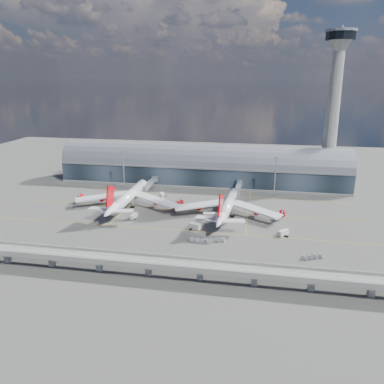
% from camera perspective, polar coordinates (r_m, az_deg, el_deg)
% --- Properties ---
extents(ground, '(500.00, 500.00, 0.00)m').
position_cam_1_polar(ground, '(196.03, -1.99, -4.68)').
color(ground, '#474744').
rests_on(ground, ground).
extents(taxi_lines, '(200.00, 80.12, 0.01)m').
position_cam_1_polar(taxi_lines, '(216.27, -0.75, -2.54)').
color(taxi_lines, gold).
rests_on(taxi_lines, ground).
extents(terminal, '(200.00, 30.00, 28.00)m').
position_cam_1_polar(terminal, '(265.89, 1.56, 3.76)').
color(terminal, '#1B252E').
rests_on(terminal, ground).
extents(control_tower, '(19.00, 19.00, 103.00)m').
position_cam_1_polar(control_tower, '(265.49, 20.65, 11.49)').
color(control_tower, gray).
rests_on(control_tower, ground).
extents(guideway, '(220.00, 8.50, 7.20)m').
position_cam_1_polar(guideway, '(145.49, -6.70, -10.66)').
color(guideway, gray).
rests_on(guideway, ground).
extents(floodlight_mast_left, '(3.00, 0.70, 25.70)m').
position_cam_1_polar(floodlight_mast_left, '(256.19, -10.39, 3.50)').
color(floodlight_mast_left, gray).
rests_on(floodlight_mast_left, ground).
extents(floodlight_mast_right, '(3.00, 0.70, 25.70)m').
position_cam_1_polar(floodlight_mast_right, '(240.33, 12.57, 2.46)').
color(floodlight_mast_right, gray).
rests_on(floodlight_mast_right, ground).
extents(airliner_left, '(64.98, 68.22, 20.85)m').
position_cam_1_polar(airliner_left, '(220.88, -9.71, -0.74)').
color(airliner_left, white).
rests_on(airliner_left, ground).
extents(airliner_right, '(61.90, 64.70, 20.52)m').
position_cam_1_polar(airliner_right, '(204.88, 5.41, -2.18)').
color(airliner_right, white).
rests_on(airliner_right, ground).
extents(jet_bridge_left, '(4.40, 28.00, 7.25)m').
position_cam_1_polar(jet_bridge_left, '(250.60, -6.36, 1.37)').
color(jet_bridge_left, gray).
rests_on(jet_bridge_left, ground).
extents(jet_bridge_right, '(4.40, 32.00, 7.25)m').
position_cam_1_polar(jet_bridge_right, '(238.96, 7.05, 0.56)').
color(jet_bridge_right, gray).
rests_on(jet_bridge_right, ground).
extents(service_truck_0, '(2.86, 6.30, 2.52)m').
position_cam_1_polar(service_truck_0, '(203.25, -8.85, -3.68)').
color(service_truck_0, silver).
rests_on(service_truck_0, ground).
extents(service_truck_1, '(6.05, 4.24, 3.20)m').
position_cam_1_polar(service_truck_1, '(186.81, 0.46, -5.28)').
color(service_truck_1, silver).
rests_on(service_truck_1, ground).
extents(service_truck_2, '(9.42, 4.30, 3.30)m').
position_cam_1_polar(service_truck_2, '(201.10, 3.04, -3.60)').
color(service_truck_2, silver).
rests_on(service_truck_2, ground).
extents(service_truck_3, '(5.51, 5.68, 2.77)m').
position_cam_1_polar(service_truck_3, '(185.15, 13.73, -6.08)').
color(service_truck_3, silver).
rests_on(service_truck_3, ground).
extents(service_truck_4, '(3.53, 5.24, 2.78)m').
position_cam_1_polar(service_truck_4, '(206.07, 12.99, -3.60)').
color(service_truck_4, silver).
rests_on(service_truck_4, ground).
extents(service_truck_5, '(4.52, 6.54, 2.95)m').
position_cam_1_polar(service_truck_5, '(235.72, -4.54, -0.53)').
color(service_truck_5, silver).
rests_on(service_truck_5, ground).
extents(cargo_train_0, '(10.01, 2.43, 1.65)m').
position_cam_1_polar(cargo_train_0, '(172.87, 1.23, -7.47)').
color(cargo_train_0, gray).
rests_on(cargo_train_0, ground).
extents(cargo_train_1, '(10.17, 3.74, 1.68)m').
position_cam_1_polar(cargo_train_1, '(174.03, 3.40, -7.32)').
color(cargo_train_1, gray).
rests_on(cargo_train_1, ground).
extents(cargo_train_2, '(9.76, 5.68, 1.67)m').
position_cam_1_polar(cargo_train_2, '(166.64, 17.92, -9.35)').
color(cargo_train_2, gray).
rests_on(cargo_train_2, ground).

